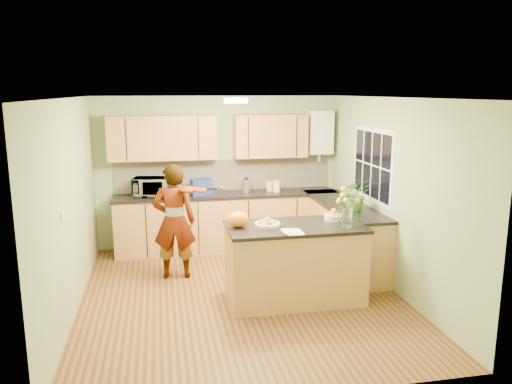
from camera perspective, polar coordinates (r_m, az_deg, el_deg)
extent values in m
plane|color=#513017|center=(6.56, -1.74, -11.68)|extent=(4.50, 4.50, 0.00)
cube|color=silver|center=(6.03, -1.88, 10.72)|extent=(4.00, 4.50, 0.02)
cube|color=#94AE7C|center=(8.36, -4.32, 2.31)|extent=(4.00, 0.02, 2.50)
cube|color=#94AE7C|center=(4.05, 3.42, -7.71)|extent=(4.00, 0.02, 2.50)
cube|color=#94AE7C|center=(6.18, -20.43, -1.67)|extent=(0.02, 4.50, 2.50)
cube|color=#94AE7C|center=(6.78, 15.11, -0.22)|extent=(0.02, 4.50, 2.50)
cube|color=tan|center=(8.25, -3.29, -3.48)|extent=(3.60, 0.60, 0.90)
cube|color=black|center=(8.13, -3.32, -0.30)|extent=(3.64, 0.62, 0.04)
cube|color=tan|center=(7.61, 9.94, -4.94)|extent=(0.60, 2.20, 0.90)
cube|color=black|center=(7.49, 10.00, -1.49)|extent=(0.62, 2.24, 0.04)
cube|color=beige|center=(8.37, -3.62, 1.98)|extent=(3.60, 0.02, 0.52)
cube|color=tan|center=(8.06, -10.63, 6.11)|extent=(1.70, 0.34, 0.70)
cube|color=tan|center=(8.27, 1.66, 6.43)|extent=(1.20, 0.34, 0.70)
cube|color=white|center=(8.50, 7.29, 6.82)|extent=(0.40, 0.30, 0.72)
cylinder|color=silver|center=(8.54, 7.22, 4.14)|extent=(0.06, 0.06, 0.20)
cube|color=white|center=(7.26, 13.12, 3.04)|extent=(0.01, 1.30, 1.05)
cube|color=black|center=(7.26, 13.09, 3.04)|extent=(0.01, 1.18, 0.92)
cube|color=white|center=(5.59, -21.26, -2.54)|extent=(0.02, 0.09, 0.09)
cylinder|color=#FFEABF|center=(6.33, -2.33, 10.40)|extent=(0.30, 0.30, 0.06)
cylinder|color=white|center=(6.33, -2.33, 10.67)|extent=(0.10, 0.10, 0.02)
cube|color=tan|center=(6.29, 4.42, -8.23)|extent=(1.64, 0.82, 0.92)
cube|color=black|center=(6.14, 4.49, -3.98)|extent=(1.68, 0.86, 0.04)
cylinder|color=beige|center=(6.05, 1.30, -3.77)|extent=(0.31, 0.31, 0.05)
cylinder|color=beige|center=(6.43, 8.88, -2.87)|extent=(0.24, 0.24, 0.07)
cylinder|color=silver|center=(6.13, 10.39, -2.81)|extent=(0.12, 0.12, 0.24)
ellipsoid|color=orange|center=(6.01, -2.07, -3.15)|extent=(0.32, 0.29, 0.19)
cube|color=white|center=(5.83, 4.34, -4.56)|extent=(0.20, 0.27, 0.01)
imported|color=#E6B08D|center=(7.00, -9.34, -3.32)|extent=(0.63, 0.44, 1.62)
imported|color=white|center=(8.06, -11.92, 0.57)|extent=(0.59, 0.45, 0.30)
cube|color=navy|center=(8.04, -6.28, 0.58)|extent=(0.35, 0.28, 0.25)
cylinder|color=silver|center=(8.19, -1.11, 0.70)|extent=(0.16, 0.16, 0.21)
sphere|color=black|center=(8.16, -1.11, 1.70)|extent=(0.08, 0.08, 0.08)
cylinder|color=beige|center=(8.30, 1.54, 0.67)|extent=(0.14, 0.14, 0.16)
cylinder|color=white|center=(8.23, 2.36, 0.64)|extent=(0.15, 0.15, 0.18)
imported|color=#347B29|center=(7.06, 11.37, -0.21)|extent=(0.50, 0.46, 0.47)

